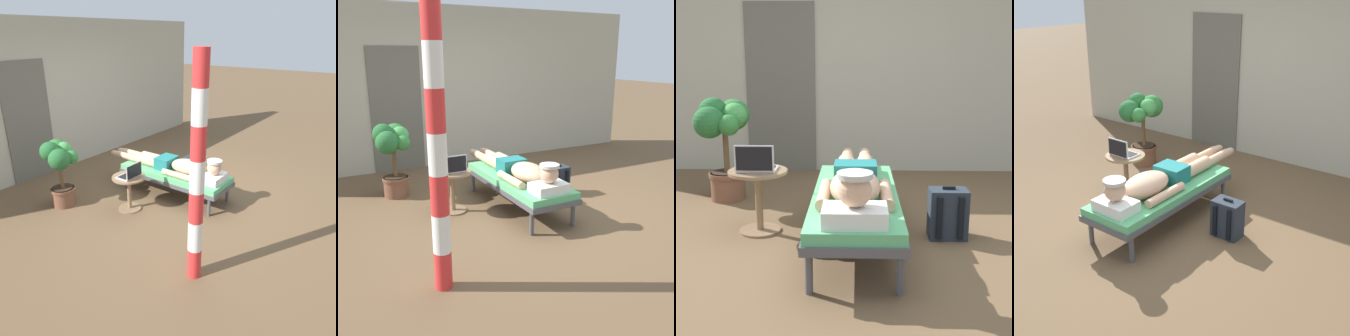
% 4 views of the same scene
% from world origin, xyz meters
% --- Properties ---
extents(ground_plane, '(40.00, 40.00, 0.00)m').
position_xyz_m(ground_plane, '(0.00, 0.00, 0.00)').
color(ground_plane, brown).
extents(house_wall_back, '(7.60, 0.20, 2.70)m').
position_xyz_m(house_wall_back, '(-0.04, 2.68, 1.35)').
color(house_wall_back, '#B2AD99').
rests_on(house_wall_back, ground).
extents(house_door_panel, '(0.84, 0.03, 2.04)m').
position_xyz_m(house_door_panel, '(-0.96, 2.57, 1.02)').
color(house_door_panel, '#625F54').
rests_on(house_door_panel, ground).
extents(lounge_chair, '(0.66, 1.80, 0.42)m').
position_xyz_m(lounge_chair, '(-0.04, 0.15, 0.35)').
color(lounge_chair, '#4C4C51').
rests_on(lounge_chair, ground).
extents(person_reclining, '(0.53, 2.17, 0.33)m').
position_xyz_m(person_reclining, '(-0.04, 0.12, 0.52)').
color(person_reclining, white).
rests_on(person_reclining, lounge_chair).
extents(side_table, '(0.48, 0.48, 0.52)m').
position_xyz_m(side_table, '(-0.83, 0.41, 0.36)').
color(side_table, '#8C6B4C').
rests_on(side_table, ground).
extents(laptop, '(0.31, 0.24, 0.23)m').
position_xyz_m(laptop, '(-0.83, 0.36, 0.58)').
color(laptop, silver).
rests_on(laptop, side_table).
extents(backpack, '(0.30, 0.26, 0.42)m').
position_xyz_m(backpack, '(0.70, 0.32, 0.20)').
color(backpack, '#262D38').
rests_on(backpack, ground).
extents(potted_plant, '(0.48, 0.59, 1.03)m').
position_xyz_m(potted_plant, '(-1.34, 1.30, 0.67)').
color(potted_plant, brown).
rests_on(potted_plant, ground).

